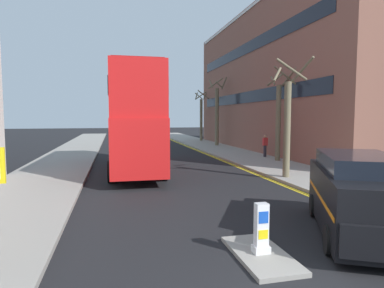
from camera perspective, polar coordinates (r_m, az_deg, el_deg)
sidewalk_right at (r=22.44m, az=12.04°, el=-3.08°), size 4.00×80.00×0.14m
sidewalk_left at (r=20.57m, az=-22.86°, el=-4.06°), size 4.00×80.00×0.14m
kerb_line_outer at (r=19.80m, az=9.02°, el=-4.27°), size 0.10×56.00×0.01m
kerb_line_inner at (r=19.74m, az=8.59°, el=-4.29°), size 0.10×56.00×0.01m
traffic_island at (r=7.75m, az=11.95°, el=-18.43°), size 1.10×2.20×0.10m
keep_left_bollard at (r=7.55m, az=12.03°, el=-14.54°), size 0.36×0.28×1.11m
double_decker_bus_away at (r=18.95m, az=-10.11°, el=4.50°), size 2.93×10.85×5.64m
taxi_minivan at (r=9.47m, az=27.29°, el=-8.09°), size 3.85×5.13×2.12m
pedestrian_far at (r=24.67m, az=12.66°, el=-0.25°), size 0.34×0.22×1.62m
street_tree_near at (r=22.75m, az=14.93°, el=4.56°), size 1.75×1.76×6.24m
street_tree_mid at (r=16.54m, az=16.38°, el=3.57°), size 1.91×1.90×5.80m
street_tree_far at (r=40.64m, az=1.61°, el=4.89°), size 1.73×1.76×6.21m
street_tree_distant at (r=34.01m, az=4.40°, el=5.27°), size 1.64×1.68×7.05m
townhouse_terrace_right at (r=32.59m, az=17.54°, el=10.32°), size 10.08×28.00×12.74m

